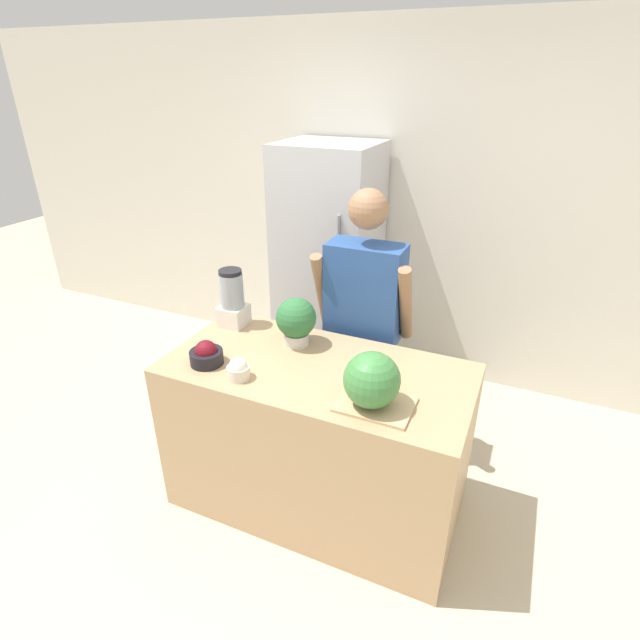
{
  "coord_description": "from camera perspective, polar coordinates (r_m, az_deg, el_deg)",
  "views": [
    {
      "loc": [
        0.89,
        -1.58,
        2.24
      ],
      "look_at": [
        0.0,
        0.42,
        1.15
      ],
      "focal_mm": 28.0,
      "sensor_mm": 36.0,
      "label": 1
    }
  ],
  "objects": [
    {
      "name": "ground_plane",
      "position": [
        2.88,
        -3.74,
        -24.68
      ],
      "size": [
        14.0,
        14.0,
        0.0
      ],
      "primitive_type": "plane",
      "color": "beige"
    },
    {
      "name": "watermelon",
      "position": [
        2.19,
        5.94,
        -6.83
      ],
      "size": [
        0.25,
        0.25,
        0.25
      ],
      "color": "#3D7F3D",
      "rests_on": "cutting_board"
    },
    {
      "name": "blender",
      "position": [
        2.92,
        -9.99,
        2.36
      ],
      "size": [
        0.15,
        0.15,
        0.34
      ],
      "color": "silver",
      "rests_on": "counter_island"
    },
    {
      "name": "counter_island",
      "position": [
        2.8,
        -0.33,
        -13.3
      ],
      "size": [
        1.56,
        0.76,
        0.9
      ],
      "color": "tan",
      "rests_on": "ground_plane"
    },
    {
      "name": "potted_plant",
      "position": [
        2.68,
        -2.75,
        0.0
      ],
      "size": [
        0.22,
        0.22,
        0.27
      ],
      "color": "beige",
      "rests_on": "counter_island"
    },
    {
      "name": "bowl_cream",
      "position": [
        2.45,
        -9.32,
        -5.62
      ],
      "size": [
        0.11,
        0.11,
        0.11
      ],
      "color": "beige",
      "rests_on": "counter_island"
    },
    {
      "name": "refrigerator",
      "position": [
        3.83,
        0.97,
        6.09
      ],
      "size": [
        0.69,
        0.65,
        1.81
      ],
      "color": "#B7B7BC",
      "rests_on": "ground_plane"
    },
    {
      "name": "person",
      "position": [
        2.99,
        4.94,
        -0.94
      ],
      "size": [
        0.58,
        0.27,
        1.69
      ],
      "color": "#333338",
      "rests_on": "ground_plane"
    },
    {
      "name": "cutting_board",
      "position": [
        2.27,
        6.34,
        -9.55
      ],
      "size": [
        0.34,
        0.25,
        0.01
      ],
      "color": "tan",
      "rests_on": "counter_island"
    },
    {
      "name": "wall_back",
      "position": [
        3.89,
        10.31,
        12.07
      ],
      "size": [
        8.0,
        0.06,
        2.6
      ],
      "color": "silver",
      "rests_on": "ground_plane"
    },
    {
      "name": "bowl_cherries",
      "position": [
        2.6,
        -12.87,
        -3.88
      ],
      "size": [
        0.17,
        0.17,
        0.13
      ],
      "color": "black",
      "rests_on": "counter_island"
    }
  ]
}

